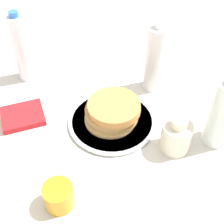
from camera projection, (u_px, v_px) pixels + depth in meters
name	position (u px, v px, depth m)	size (l,w,h in m)	color
ground_plane	(105.00, 122.00, 0.98)	(4.00, 4.00, 0.00)	silver
plate	(112.00, 121.00, 0.97)	(0.27, 0.27, 0.01)	silver
pancake_stack	(112.00, 111.00, 0.95)	(0.17, 0.17, 0.07)	#E2B877
juice_glass	(59.00, 196.00, 0.76)	(0.07, 0.07, 0.07)	orange
cream_jug	(176.00, 136.00, 0.87)	(0.09, 0.09, 0.12)	beige
water_bottle_near	(155.00, 59.00, 1.02)	(0.07, 0.07, 0.25)	white
water_bottle_mid	(223.00, 113.00, 0.85)	(0.08, 0.08, 0.23)	silver
water_bottle_far	(22.00, 48.00, 1.05)	(0.06, 0.06, 0.26)	white
napkin	(23.00, 116.00, 0.98)	(0.16, 0.14, 0.02)	red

